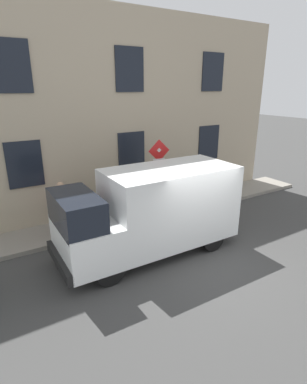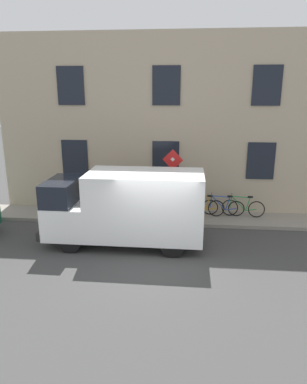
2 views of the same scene
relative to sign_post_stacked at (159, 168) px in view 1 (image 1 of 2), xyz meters
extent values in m
plane|color=#3E3D3C|center=(-2.88, 0.35, -1.97)|extent=(80.00, 80.00, 0.00)
cube|color=gray|center=(0.60, 0.35, -1.90)|extent=(1.62, 15.97, 0.14)
cube|color=tan|center=(1.76, 0.35, 1.68)|extent=(0.70, 13.97, 7.30)
cube|color=black|center=(1.39, -3.49, 0.37)|extent=(0.06, 1.10, 1.50)
cube|color=black|center=(1.39, 0.35, 0.37)|extent=(0.06, 1.10, 1.50)
cube|color=black|center=(1.39, 4.20, 0.37)|extent=(0.06, 1.10, 1.50)
cube|color=black|center=(1.39, -3.49, 3.29)|extent=(0.06, 1.10, 1.50)
cube|color=black|center=(1.39, 0.35, 3.29)|extent=(0.06, 1.10, 1.50)
cube|color=black|center=(1.39, 4.20, 3.29)|extent=(0.06, 1.10, 1.50)
cylinder|color=#474C47|center=(0.04, -0.01, -0.48)|extent=(0.09, 0.09, 2.68)
pyramid|color=silver|center=(-0.04, 0.01, 0.61)|extent=(0.12, 0.50, 0.50)
pyramid|color=red|center=(-0.04, 0.01, 0.61)|extent=(0.11, 0.56, 0.56)
cube|color=white|center=(-0.02, 0.00, 0.06)|extent=(0.11, 0.44, 0.56)
cylinder|color=#1933B2|center=(-0.05, 0.00, 0.12)|extent=(0.05, 0.24, 0.24)
cube|color=white|center=(-1.92, 0.82, -0.55)|extent=(2.02, 3.81, 2.18)
cube|color=white|center=(-1.90, 3.42, -1.09)|extent=(2.01, 1.41, 1.10)
cube|color=black|center=(-1.90, 3.63, -0.19)|extent=(1.93, 0.99, 0.84)
cube|color=black|center=(-1.90, 4.17, -1.46)|extent=(2.00, 0.17, 0.28)
cylinder|color=black|center=(-2.78, 3.18, -1.59)|extent=(0.22, 0.76, 0.76)
cylinder|color=black|center=(-1.02, 3.17, -1.59)|extent=(0.22, 0.76, 0.76)
cylinder|color=black|center=(-2.80, -0.14, -1.59)|extent=(0.22, 0.76, 0.76)
cylinder|color=black|center=(-1.04, -0.15, -1.59)|extent=(0.22, 0.76, 0.76)
torus|color=black|center=(0.91, -2.32, -1.50)|extent=(0.19, 0.67, 0.66)
torus|color=black|center=(0.80, -3.36, -1.50)|extent=(0.19, 0.67, 0.66)
cylinder|color=#1E9246|center=(0.88, -2.65, -1.29)|extent=(0.10, 0.60, 0.60)
cylinder|color=#1E9246|center=(0.87, -2.73, -1.02)|extent=(0.11, 0.73, 0.07)
cylinder|color=#1E9246|center=(0.84, -3.01, -1.31)|extent=(0.06, 0.19, 0.55)
cylinder|color=#1E9246|center=(0.83, -3.15, -1.54)|extent=(0.08, 0.43, 0.12)
cylinder|color=#1E9246|center=(0.91, -2.34, -1.25)|extent=(0.04, 0.09, 0.50)
cube|color=black|center=(0.83, -3.09, -0.99)|extent=(0.10, 0.21, 0.06)
cylinder|color=#262626|center=(0.91, -2.37, -0.95)|extent=(0.46, 0.08, 0.03)
torus|color=black|center=(0.89, -1.51, -1.50)|extent=(0.15, 0.67, 0.66)
torus|color=black|center=(0.82, -2.56, -1.50)|extent=(0.15, 0.67, 0.66)
cylinder|color=#2150B2|center=(0.87, -1.85, -1.29)|extent=(0.08, 0.60, 0.60)
cylinder|color=#2150B2|center=(0.87, -1.92, -1.02)|extent=(0.09, 0.73, 0.07)
cylinder|color=#2150B2|center=(0.85, -2.21, -1.31)|extent=(0.05, 0.19, 0.55)
cylinder|color=#2150B2|center=(0.84, -2.35, -1.54)|extent=(0.07, 0.43, 0.12)
cylinder|color=#2150B2|center=(0.89, -1.54, -1.25)|extent=(0.04, 0.09, 0.50)
cube|color=black|center=(0.84, -2.29, -0.99)|extent=(0.09, 0.21, 0.06)
cylinder|color=#262626|center=(0.89, -1.56, -0.95)|extent=(0.46, 0.06, 0.03)
torus|color=black|center=(0.93, -0.72, -1.50)|extent=(0.25, 0.68, 0.66)
torus|color=black|center=(0.79, -1.76, -1.50)|extent=(0.25, 0.68, 0.66)
cylinder|color=gold|center=(0.88, -1.05, -1.29)|extent=(0.12, 0.60, 0.60)
cylinder|color=gold|center=(0.87, -1.12, -1.02)|extent=(0.13, 0.73, 0.07)
cylinder|color=gold|center=(0.83, -1.41, -1.31)|extent=(0.06, 0.19, 0.55)
cylinder|color=gold|center=(0.82, -1.55, -1.54)|extent=(0.09, 0.43, 0.12)
cylinder|color=gold|center=(0.92, -0.74, -1.25)|extent=(0.05, 0.09, 0.50)
cube|color=black|center=(0.82, -1.48, -0.99)|extent=(0.11, 0.21, 0.06)
cylinder|color=#262626|center=(0.92, -0.76, -0.95)|extent=(0.46, 0.09, 0.03)
cylinder|color=#262B47|center=(0.54, 3.34, -1.40)|extent=(0.16, 0.16, 0.85)
cylinder|color=#262B47|center=(0.38, 3.42, -1.40)|extent=(0.16, 0.16, 0.85)
cube|color=#B01C33|center=(0.46, 3.38, -0.67)|extent=(0.48, 0.42, 0.62)
sphere|color=tan|center=(0.46, 3.38, -0.22)|extent=(0.22, 0.22, 0.22)
cylinder|color=#2D5133|center=(0.14, 1.52, -1.38)|extent=(0.44, 0.44, 0.90)
camera|label=1|loc=(-8.92, 5.65, 2.73)|focal=28.72mm
camera|label=2|loc=(-13.03, -0.52, 3.07)|focal=33.15mm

